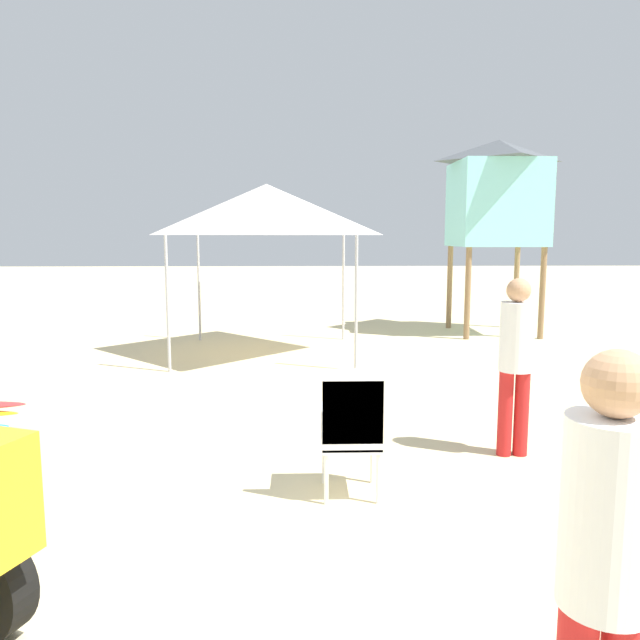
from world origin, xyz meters
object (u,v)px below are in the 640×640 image
(lifeguard_tower, at_px, (497,193))
(lifeguard_far_right, at_px, (605,561))
(stacked_plastic_chairs, at_px, (352,421))
(popup_canopy, at_px, (267,210))
(lifeguard_near_right, at_px, (516,354))

(lifeguard_tower, bearing_deg, lifeguard_far_right, -105.62)
(lifeguard_tower, bearing_deg, stacked_plastic_chairs, -114.20)
(stacked_plastic_chairs, relative_size, popup_canopy, 0.36)
(lifeguard_far_right, bearing_deg, lifeguard_near_right, 74.97)
(lifeguard_near_right, height_order, lifeguard_far_right, lifeguard_far_right)
(lifeguard_far_right, height_order, lifeguard_tower, lifeguard_tower)
(stacked_plastic_chairs, relative_size, lifeguard_far_right, 0.63)
(stacked_plastic_chairs, bearing_deg, popup_canopy, 99.23)
(lifeguard_near_right, relative_size, lifeguard_tower, 0.42)
(lifeguard_near_right, relative_size, lifeguard_far_right, 0.98)
(stacked_plastic_chairs, height_order, lifeguard_near_right, lifeguard_near_right)
(stacked_plastic_chairs, bearing_deg, lifeguard_tower, 65.80)
(stacked_plastic_chairs, relative_size, lifeguard_tower, 0.27)
(lifeguard_near_right, bearing_deg, lifeguard_tower, 74.08)
(popup_canopy, height_order, lifeguard_tower, lifeguard_tower)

